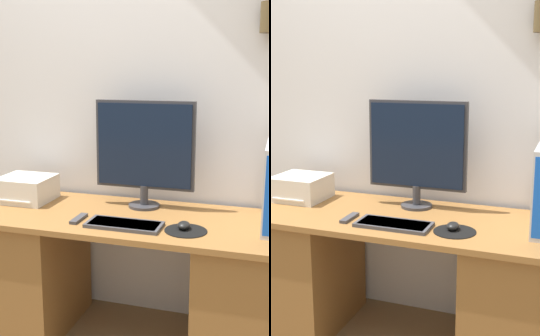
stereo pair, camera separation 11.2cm
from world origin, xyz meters
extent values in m
cube|color=silver|center=(0.00, 0.74, 1.35)|extent=(6.40, 0.05, 2.70)
cube|color=brown|center=(0.00, 0.34, 0.71)|extent=(1.75, 0.69, 0.03)
cube|color=brown|center=(-0.62, 0.34, 0.35)|extent=(0.49, 0.63, 0.70)
cube|color=brown|center=(0.62, 0.34, 0.35)|extent=(0.49, 0.63, 0.70)
cylinder|color=#333338|center=(0.02, 0.52, 0.74)|extent=(0.18, 0.18, 0.02)
cylinder|color=#333338|center=(0.02, 0.52, 0.80)|extent=(0.05, 0.05, 0.11)
cube|color=#333338|center=(0.02, 0.53, 1.08)|extent=(0.56, 0.03, 0.49)
cube|color=black|center=(0.02, 0.51, 1.08)|extent=(0.53, 0.01, 0.46)
cube|color=#3D3D42|center=(0.02, 0.17, 0.74)|extent=(0.38, 0.17, 0.02)
cube|color=#5B5B60|center=(0.02, 0.17, 0.74)|extent=(0.35, 0.14, 0.01)
cylinder|color=black|center=(0.32, 0.20, 0.73)|extent=(0.21, 0.21, 0.00)
ellipsoid|color=black|center=(0.31, 0.21, 0.75)|extent=(0.06, 0.08, 0.04)
cube|color=beige|center=(-0.69, 0.44, 0.80)|extent=(0.30, 0.28, 0.14)
cube|color=white|center=(-0.69, 0.36, 0.76)|extent=(0.21, 0.13, 0.01)
cube|color=#38383D|center=(-0.24, 0.19, 0.74)|extent=(0.04, 0.15, 0.02)
camera|label=1|loc=(0.73, -1.91, 1.50)|focal=50.00mm
camera|label=2|loc=(0.83, -1.88, 1.50)|focal=50.00mm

